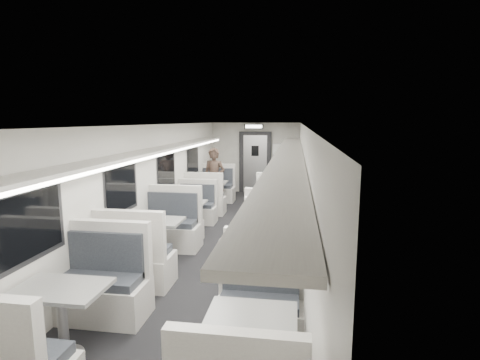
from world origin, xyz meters
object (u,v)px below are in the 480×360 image
(booth_left_d, at_px, (63,322))
(booth_right_a, at_px, (281,199))
(booth_left_a, at_px, (212,194))
(booth_right_d, at_px, (252,347))
(booth_right_c, at_px, (269,257))
(booth_left_c, at_px, (155,242))
(booth_right_b, at_px, (277,217))
(booth_left_b, at_px, (188,216))
(exit_sign, at_px, (254,126))
(passenger, at_px, (214,180))
(vestibule_door, at_px, (255,163))

(booth_left_d, height_order, booth_right_a, booth_left_d)
(booth_left_a, distance_m, booth_right_d, 7.38)
(booth_right_a, bearing_deg, booth_right_c, -90.00)
(booth_left_c, relative_size, booth_right_a, 1.14)
(booth_left_c, bearing_deg, booth_right_b, 45.00)
(booth_left_c, bearing_deg, booth_left_b, 90.00)
(booth_right_c, distance_m, exit_sign, 7.00)
(booth_right_a, relative_size, booth_right_b, 0.88)
(booth_left_d, height_order, booth_right_c, booth_left_d)
(booth_left_d, bearing_deg, booth_right_d, -2.37)
(booth_right_b, height_order, passenger, passenger)
(booth_left_c, bearing_deg, booth_left_d, -90.00)
(booth_left_b, xyz_separation_m, exit_sign, (1.00, 4.29, 1.93))
(booth_left_b, bearing_deg, booth_left_a, 90.00)
(booth_right_d, distance_m, exit_sign, 9.25)
(booth_left_a, bearing_deg, booth_right_c, -67.27)
(booth_right_b, bearing_deg, booth_left_c, -135.00)
(booth_left_d, bearing_deg, booth_left_b, 90.00)
(booth_right_a, height_order, exit_sign, exit_sign)
(booth_right_a, distance_m, vestibule_door, 2.89)
(booth_right_b, bearing_deg, vestibule_door, 101.83)
(booth_right_b, bearing_deg, passenger, 132.65)
(booth_left_c, bearing_deg, booth_right_c, -10.69)
(booth_left_c, height_order, booth_left_d, booth_left_c)
(booth_left_c, distance_m, vestibule_door, 6.88)
(booth_left_d, bearing_deg, booth_right_b, 66.62)
(booth_right_c, xyz_separation_m, booth_right_d, (0.00, -2.33, -0.01))
(booth_right_a, distance_m, exit_sign, 3.04)
(booth_left_d, relative_size, booth_right_a, 1.13)
(vestibule_door, bearing_deg, booth_left_b, -101.82)
(vestibule_door, relative_size, exit_sign, 3.39)
(booth_right_a, height_order, vestibule_door, vestibule_door)
(booth_left_a, height_order, booth_right_d, booth_left_a)
(booth_right_b, xyz_separation_m, passenger, (-1.83, 1.99, 0.46))
(vestibule_door, bearing_deg, booth_right_c, -82.04)
(booth_right_a, xyz_separation_m, booth_right_b, (0.00, -2.15, 0.05))
(booth_left_c, bearing_deg, booth_right_a, 64.26)
(booth_right_a, relative_size, booth_right_c, 0.95)
(passenger, bearing_deg, booth_left_d, -80.86)
(booth_right_b, bearing_deg, booth_left_b, -179.82)
(booth_right_a, bearing_deg, vestibule_door, 110.85)
(booth_right_a, bearing_deg, booth_left_c, -115.74)
(booth_left_c, bearing_deg, booth_right_d, -53.56)
(booth_right_b, relative_size, passenger, 1.31)
(booth_left_c, distance_m, booth_right_b, 2.83)
(booth_left_a, height_order, booth_left_d, booth_left_d)
(booth_left_b, relative_size, booth_left_c, 0.86)
(booth_left_a, xyz_separation_m, booth_right_c, (2.00, -4.77, -0.00))
(booth_left_a, distance_m, booth_right_a, 2.02)
(booth_left_c, relative_size, exit_sign, 3.68)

